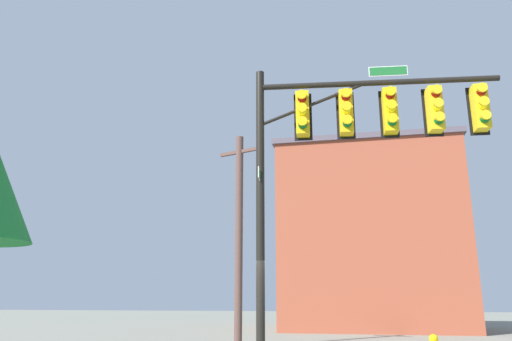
{
  "coord_description": "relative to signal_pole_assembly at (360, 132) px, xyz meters",
  "views": [
    {
      "loc": [
        2.26,
        -11.11,
        1.65
      ],
      "look_at": [
        -0.0,
        -0.48,
        4.51
      ],
      "focal_mm": 34.4,
      "sensor_mm": 36.0,
      "label": 1
    }
  ],
  "objects": [
    {
      "name": "utility_pole",
      "position": [
        -4.55,
        6.32,
        -1.49
      ],
      "size": [
        1.73,
        0.74,
        7.79
      ],
      "color": "brown",
      "rests_on": "ground_plane"
    },
    {
      "name": "brick_building",
      "position": [
        0.41,
        17.83,
        -0.39
      ],
      "size": [
        10.13,
        7.72,
        10.24
      ],
      "color": "#9A4730",
      "rests_on": "ground_plane"
    },
    {
      "name": "signal_pole_assembly",
      "position": [
        0.0,
        0.0,
        0.0
      ],
      "size": [
        5.91,
        1.3,
        7.21
      ],
      "color": "black",
      "rests_on": "ground_plane"
    }
  ]
}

